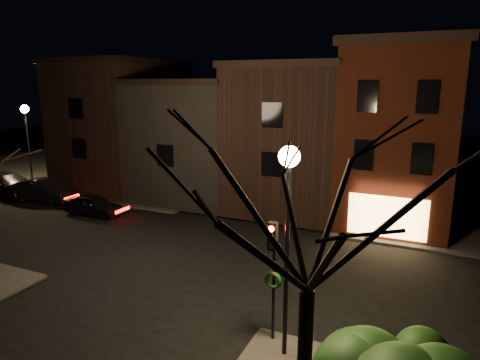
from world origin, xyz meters
The scene contains 13 objects.
ground centered at (0.00, 0.00, 0.00)m, with size 120.00×120.00×0.00m, color black.
sidewalk_far_left centered at (-20.00, 20.00, 0.06)m, with size 30.00×30.00×0.12m, color #2D2B28.
corner_building centered at (8.00, 9.47, 5.40)m, with size 6.50×8.50×10.50m.
row_building_a centered at (1.50, 10.50, 4.83)m, with size 7.30×10.30×9.40m.
row_building_b centered at (-5.75, 10.50, 4.33)m, with size 7.80×10.30×8.40m.
row_building_c centered at (-13.00, 10.50, 5.08)m, with size 7.30×10.30×9.90m.
street_lamp_near centered at (6.20, -6.00, 5.18)m, with size 0.60×0.60×6.48m.
street_lamp_far centered at (-19.00, 6.20, 5.18)m, with size 0.60×0.60×6.48m.
traffic_signal centered at (5.60, -5.51, 2.81)m, with size 0.58×0.38×4.05m.
bare_tree_right centered at (7.50, -8.50, 6.15)m, with size 6.40×6.40×8.50m.
parked_car_a centered at (-9.61, 2.86, 0.66)m, with size 1.57×3.90×1.33m, color black.
parked_car_b centered at (-15.21, 3.84, 0.79)m, with size 1.66×4.77×1.57m, color black.
parked_car_c centered at (-18.81, 3.92, 0.85)m, with size 2.39×5.88×1.71m, color black.
Camera 1 is at (9.77, -17.24, 8.32)m, focal length 32.00 mm.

